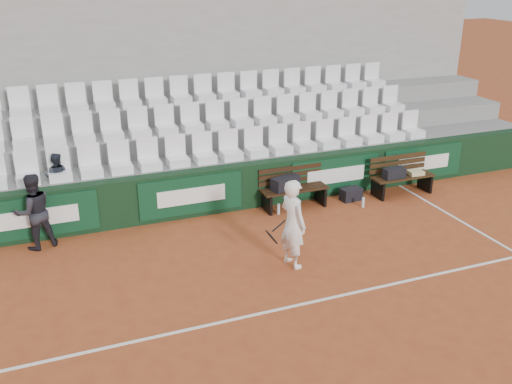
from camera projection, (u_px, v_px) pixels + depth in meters
name	position (u px, v px, depth m)	size (l,w,h in m)	color
ground	(271.00, 311.00, 8.83)	(80.00, 80.00, 0.00)	#A64B25
court_baseline	(271.00, 311.00, 8.82)	(18.00, 0.06, 0.01)	white
back_barrier	(202.00, 192.00, 12.12)	(18.00, 0.34, 1.00)	black
grandstand_tier_front	(191.00, 182.00, 12.64)	(18.00, 0.95, 1.00)	gray
grandstand_tier_mid	(180.00, 160.00, 13.38)	(18.00, 0.95, 1.45)	gray
grandstand_tier_back	(170.00, 140.00, 14.12)	(18.00, 0.95, 1.90)	gray
grandstand_rear_wall	(161.00, 85.00, 14.19)	(18.00, 0.30, 4.40)	#999896
seat_row_front	(191.00, 150.00, 12.19)	(11.90, 0.44, 0.63)	white
seat_row_mid	(179.00, 119.00, 12.84)	(11.90, 0.44, 0.63)	white
seat_row_back	(168.00, 91.00, 13.50)	(11.90, 0.44, 0.63)	white
bench_left	(294.00, 198.00, 12.54)	(1.50, 0.56, 0.45)	black
bench_right	(402.00, 185.00, 13.27)	(1.50, 0.56, 0.45)	#34200F
sports_bag_left	(285.00, 183.00, 12.37)	(0.64, 0.27, 0.27)	black
sports_bag_right	(394.00, 173.00, 13.02)	(0.51, 0.24, 0.24)	black
towel	(416.00, 173.00, 13.24)	(0.34, 0.25, 0.09)	#CAC082
sports_bag_ground	(351.00, 194.00, 12.95)	(0.47, 0.28, 0.28)	black
water_bottle_near	(278.00, 209.00, 12.23)	(0.06, 0.06, 0.23)	silver
water_bottle_far	(363.00, 202.00, 12.58)	(0.06, 0.06, 0.23)	silver
tennis_player	(293.00, 224.00, 9.90)	(0.76, 0.67, 1.62)	white
ball_kid	(34.00, 212.00, 10.56)	(0.72, 0.56, 1.48)	black
spectator_c	(54.00, 155.00, 11.23)	(0.48, 0.38, 0.99)	#202630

